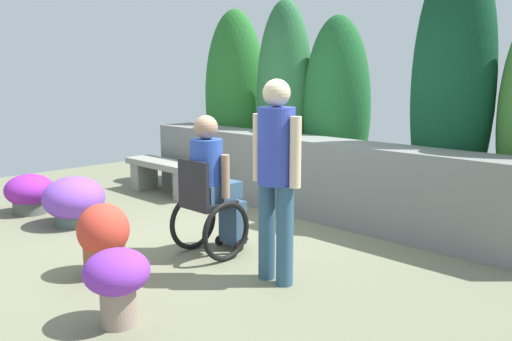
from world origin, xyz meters
TOP-DOWN VIEW (x-y plane):
  - ground_plane at (0.00, 0.00)m, footprint 10.29×10.29m
  - stone_retaining_wall at (0.00, 1.62)m, footprint 5.48×0.57m
  - hedge_backdrop at (0.02, 2.30)m, footprint 5.59×0.83m
  - stone_bench at (-2.19, 1.00)m, footprint 1.41×0.41m
  - person_in_wheelchair at (0.23, -0.18)m, footprint 0.53×0.66m
  - person_standing_companion at (1.11, -0.26)m, footprint 0.49×0.30m
  - flower_pot_purple_near at (-1.63, -0.64)m, footprint 0.69×0.69m
  - flower_pot_terracotta_by_wall at (0.87, -1.58)m, footprint 0.45×0.45m
  - flower_pot_red_accent at (-0.03, -1.17)m, footprint 0.44×0.44m
  - flower_pot_small_foreground at (-2.52, -0.78)m, footprint 0.59×0.59m

SIDE VIEW (x-z plane):
  - ground_plane at x=0.00m, z-range 0.00..0.00m
  - flower_pot_small_foreground at x=-2.52m, z-range 0.01..0.50m
  - flower_pot_purple_near at x=-1.63m, z-range 0.00..0.56m
  - stone_bench at x=-2.19m, z-range 0.07..0.55m
  - flower_pot_red_accent at x=-0.03m, z-range 0.01..0.64m
  - flower_pot_terracotta_by_wall at x=0.87m, z-range 0.06..0.60m
  - stone_retaining_wall at x=0.00m, z-range 0.00..0.94m
  - person_in_wheelchair at x=0.23m, z-range -0.04..1.29m
  - person_standing_companion at x=1.11m, z-range 0.12..1.79m
  - hedge_backdrop at x=0.02m, z-range -0.18..2.88m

